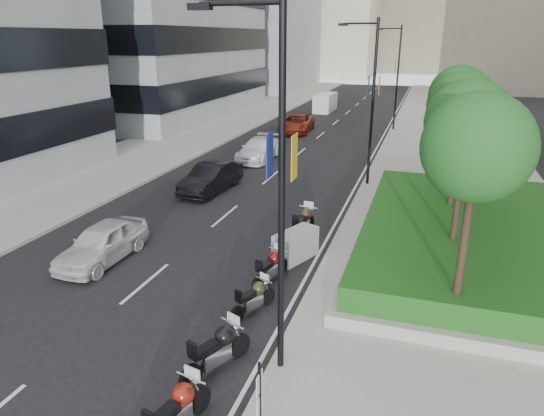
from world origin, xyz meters
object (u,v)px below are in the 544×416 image
at_px(car_a, 102,243).
at_px(motorcycle_1, 176,412).
at_px(lamp_post_1, 370,96).
at_px(parking_sign, 260,409).
at_px(motorcycle_2, 217,350).
at_px(lamp_post_0, 275,179).
at_px(car_c, 259,149).
at_px(motorcycle_3, 254,298).
at_px(motorcycle_5, 296,246).
at_px(delivery_van, 325,103).
at_px(motorcycle_4, 271,267).
at_px(car_b, 211,178).
at_px(car_d, 296,123).
at_px(motorcycle_6, 303,223).
at_px(lamp_post_2, 396,73).

bearing_deg(car_a, motorcycle_1, -44.34).
distance_m(lamp_post_1, parking_sign, 20.33).
height_order(motorcycle_2, car_a, car_a).
distance_m(lamp_post_0, car_c, 22.80).
height_order(motorcycle_2, motorcycle_3, motorcycle_2).
height_order(motorcycle_5, delivery_van, delivery_van).
relative_size(motorcycle_4, car_b, 0.45).
bearing_deg(car_d, motorcycle_4, -80.70).
relative_size(motorcycle_1, motorcycle_2, 1.03).
distance_m(lamp_post_1, motorcycle_2, 18.12).
xyz_separation_m(lamp_post_1, delivery_van, (-8.23, 27.70, -4.14)).
height_order(lamp_post_1, parking_sign, lamp_post_1).
distance_m(parking_sign, motorcycle_4, 7.74).
distance_m(parking_sign, car_d, 35.86).
bearing_deg(lamp_post_0, car_d, 104.20).
xyz_separation_m(lamp_post_0, motorcycle_5, (-1.19, 6.39, -4.48)).
xyz_separation_m(lamp_post_0, car_d, (-8.04, 31.78, -4.30)).
xyz_separation_m(motorcycle_6, car_b, (-6.42, 4.76, 0.13)).
distance_m(parking_sign, motorcycle_2, 3.30).
relative_size(motorcycle_1, car_b, 0.48).
xyz_separation_m(car_b, delivery_van, (-0.34, 31.35, 0.15)).
height_order(motorcycle_3, motorcycle_4, motorcycle_4).
distance_m(motorcycle_1, motorcycle_5, 9.13).
height_order(lamp_post_2, motorcycle_6, lamp_post_2).
distance_m(lamp_post_2, parking_sign, 38.18).
distance_m(lamp_post_0, motorcycle_1, 5.39).
height_order(car_a, car_b, car_b).
distance_m(car_b, car_d, 18.43).
bearing_deg(lamp_post_1, lamp_post_0, -90.00).
xyz_separation_m(parking_sign, motorcycle_3, (-2.07, 5.36, -0.93)).
bearing_deg(car_d, motorcycle_3, -81.39).
xyz_separation_m(motorcycle_2, car_b, (-6.54, 13.87, 0.15)).
xyz_separation_m(lamp_post_2, car_b, (-7.89, -21.65, -4.29)).
bearing_deg(lamp_post_0, car_b, 120.57).
xyz_separation_m(lamp_post_0, lamp_post_1, (0.00, 17.00, 0.00)).
distance_m(lamp_post_0, motorcycle_6, 9.78).
relative_size(motorcycle_3, motorcycle_5, 0.89).
distance_m(car_c, delivery_van, 23.72).
bearing_deg(car_a, car_d, 90.53).
distance_m(parking_sign, motorcycle_5, 9.61).
xyz_separation_m(lamp_post_2, motorcycle_5, (-1.19, -28.61, -4.48)).
relative_size(motorcycle_5, car_c, 0.41).
distance_m(motorcycle_2, motorcycle_3, 2.87).
bearing_deg(car_c, parking_sign, -70.73).
bearing_deg(motorcycle_4, car_b, 49.65).
bearing_deg(motorcycle_3, lamp_post_1, 17.21).
distance_m(motorcycle_3, motorcycle_6, 6.24).
bearing_deg(motorcycle_6, motorcycle_3, -172.27).
xyz_separation_m(motorcycle_3, delivery_van, (-6.81, 42.34, 0.40)).
bearing_deg(car_c, motorcycle_4, -69.43).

